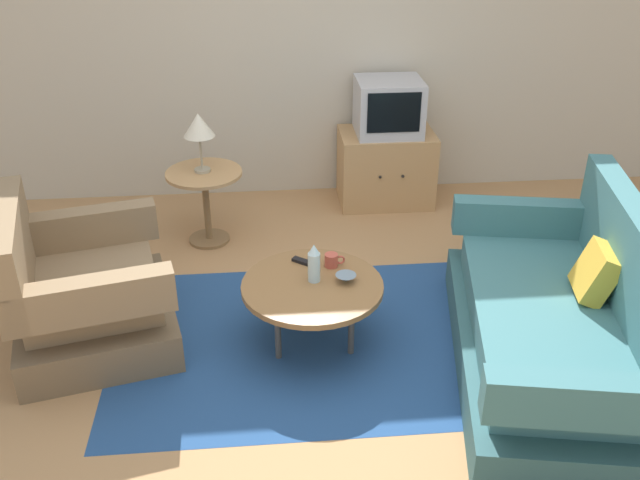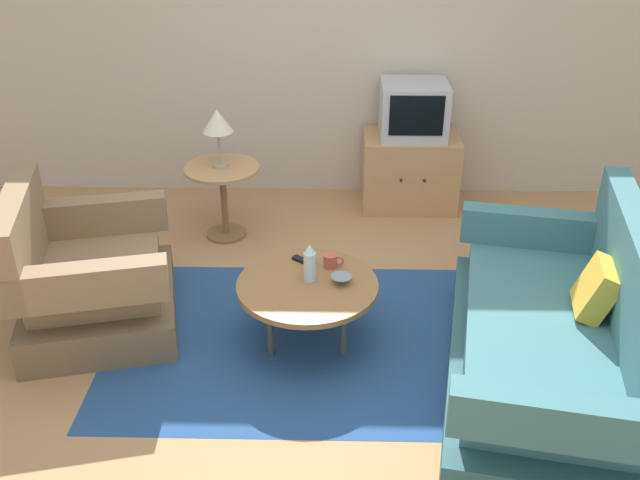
# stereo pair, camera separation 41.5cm
# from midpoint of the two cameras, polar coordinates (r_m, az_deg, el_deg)

# --- Properties ---
(ground_plane) EXTENTS (16.00, 16.00, 0.00)m
(ground_plane) POSITION_cam_midpoint_polar(r_m,az_deg,el_deg) (4.18, 3.03, -9.04)
(ground_plane) COLOR #AD7F51
(back_wall) EXTENTS (9.00, 0.12, 2.70)m
(back_wall) POSITION_cam_midpoint_polar(r_m,az_deg,el_deg) (5.79, 2.80, 16.63)
(back_wall) COLOR #BCB29E
(back_wall) RESTS_ON ground
(area_rug) EXTENTS (2.37, 1.67, 0.00)m
(area_rug) POSITION_cam_midpoint_polar(r_m,az_deg,el_deg) (4.26, 1.83, -8.19)
(area_rug) COLOR navy
(area_rug) RESTS_ON ground
(armchair) EXTENTS (1.08, 1.16, 0.91)m
(armchair) POSITION_cam_midpoint_polar(r_m,az_deg,el_deg) (4.39, -15.90, -3.36)
(armchair) COLOR brown
(armchair) RESTS_ON ground
(couch) EXTENTS (1.26, 2.01, 0.95)m
(couch) POSITION_cam_midpoint_polar(r_m,az_deg,el_deg) (4.00, 21.45, -7.89)
(couch) COLOR #325C60
(couch) RESTS_ON ground
(coffee_table) EXTENTS (0.82, 0.82, 0.40)m
(coffee_table) POSITION_cam_midpoint_polar(r_m,az_deg,el_deg) (4.05, 1.92, -3.97)
(coffee_table) COLOR olive
(coffee_table) RESTS_ON ground
(side_table) EXTENTS (0.55, 0.55, 0.57)m
(side_table) POSITION_cam_midpoint_polar(r_m,az_deg,el_deg) (5.23, -5.67, 4.34)
(side_table) COLOR tan
(side_table) RESTS_ON ground
(tv_stand) EXTENTS (0.76, 0.52, 0.60)m
(tv_stand) POSITION_cam_midpoint_polar(r_m,az_deg,el_deg) (5.82, 9.35, 5.53)
(tv_stand) COLOR tan
(tv_stand) RESTS_ON ground
(television) EXTENTS (0.52, 0.46, 0.43)m
(television) POSITION_cam_midpoint_polar(r_m,az_deg,el_deg) (5.65, 9.77, 10.38)
(television) COLOR #B7B7BC
(television) RESTS_ON tv_stand
(table_lamp) EXTENTS (0.22, 0.22, 0.43)m
(table_lamp) POSITION_cam_midpoint_polar(r_m,az_deg,el_deg) (5.06, -6.02, 9.48)
(table_lamp) COLOR #9E937A
(table_lamp) RESTS_ON side_table
(vase) EXTENTS (0.07, 0.07, 0.24)m
(vase) POSITION_cam_midpoint_polar(r_m,az_deg,el_deg) (4.00, 2.13, -1.96)
(vase) COLOR silver
(vase) RESTS_ON coffee_table
(mug) EXTENTS (0.12, 0.08, 0.08)m
(mug) POSITION_cam_midpoint_polar(r_m,az_deg,el_deg) (4.17, 3.73, -1.79)
(mug) COLOR #B74C3D
(mug) RESTS_ON coffee_table
(bowl) EXTENTS (0.12, 0.12, 0.05)m
(bowl) POSITION_cam_midpoint_polar(r_m,az_deg,el_deg) (4.03, 4.70, -3.32)
(bowl) COLOR slate
(bowl) RESTS_ON coffee_table
(tv_remote_dark) EXTENTS (0.15, 0.13, 0.02)m
(tv_remote_dark) POSITION_cam_midpoint_polar(r_m,az_deg,el_deg) (4.23, 1.49, -1.80)
(tv_remote_dark) COLOR black
(tv_remote_dark) RESTS_ON coffee_table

